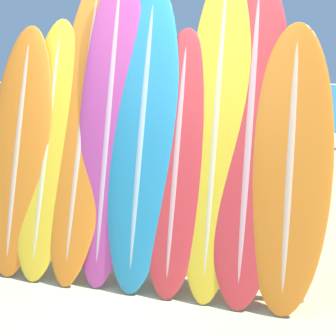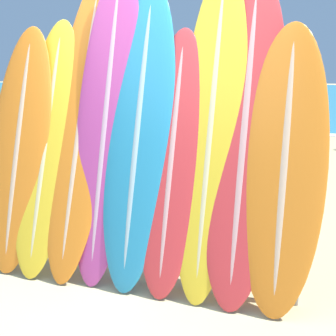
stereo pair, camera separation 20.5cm
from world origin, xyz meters
The scene contains 15 objects.
ground_plane centered at (0.00, 0.00, 0.00)m, with size 160.00×160.00×0.00m, color tan.
ocean_water centered at (0.00, 40.16, 0.00)m, with size 120.00×60.00×0.01m.
surfboard_rack centered at (0.09, 0.62, 0.43)m, with size 2.57×0.04×0.78m.
surfboard_slot_0 centered at (-1.01, 0.67, 1.04)m, with size 0.59×0.67×2.09m.
surfboard_slot_1 centered at (-0.75, 0.70, 1.07)m, with size 0.55×0.77×2.15m.
surfboard_slot_2 centered at (-0.45, 0.76, 1.26)m, with size 0.54×0.92×2.51m.
surfboard_slot_3 centered at (-0.21, 0.75, 1.30)m, with size 0.53×0.79×2.61m.
surfboard_slot_4 centered at (0.09, 0.71, 1.20)m, with size 0.56×0.80×2.40m.
surfboard_slot_5 centered at (0.38, 0.67, 1.02)m, with size 0.50×0.70×2.04m.
surfboard_slot_6 centered at (0.66, 0.76, 1.27)m, with size 0.51×0.86×2.53m.
surfboard_slot_7 centered at (0.92, 0.75, 1.22)m, with size 0.59×0.90×2.45m.
surfboard_slot_8 centered at (1.23, 0.68, 1.03)m, with size 0.60×0.75×2.06m.
person_near_water centered at (0.14, 6.73, 0.84)m, with size 0.27×0.25×1.55m.
person_mid_beach centered at (-0.16, 8.95, 0.90)m, with size 0.23×0.28×1.65m.
person_far_right centered at (1.30, 5.04, 0.96)m, with size 0.24×0.29×1.77m.
Camera 2 is at (1.50, -2.68, 1.67)m, focal length 50.00 mm.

